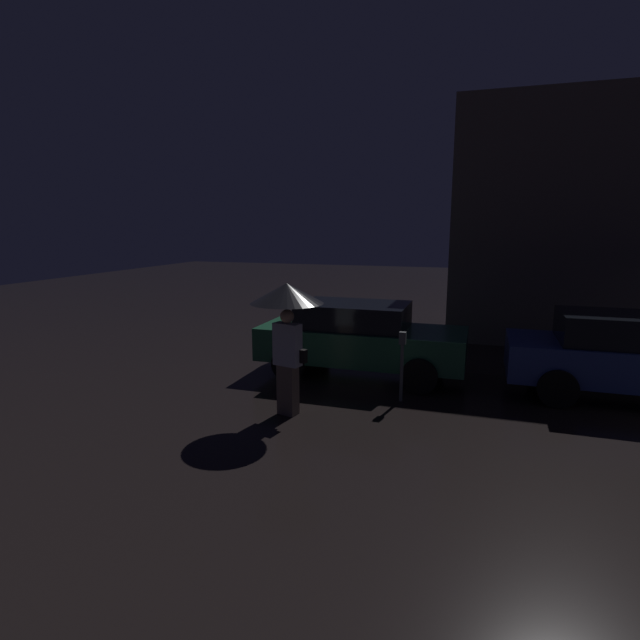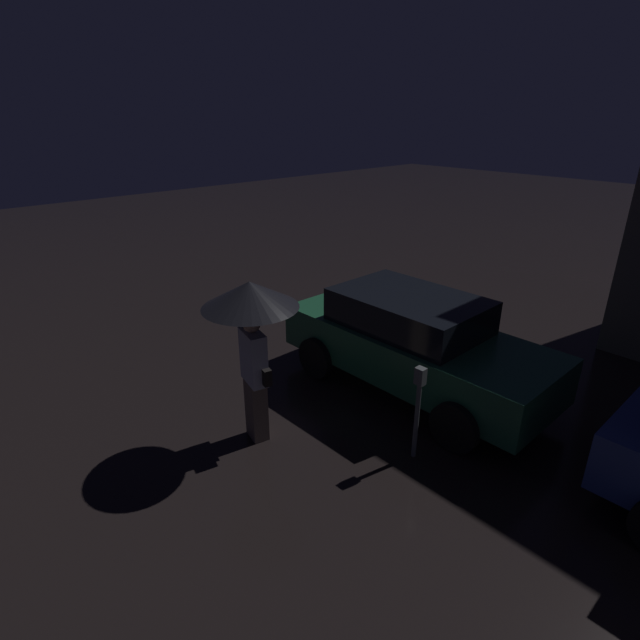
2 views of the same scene
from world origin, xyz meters
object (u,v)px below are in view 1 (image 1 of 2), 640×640
(parked_car_green, at_px, (360,338))
(parked_car_blue, at_px, (633,356))
(pedestrian_with_umbrella, at_px, (287,309))
(parking_meter, at_px, (402,359))

(parked_car_green, xyz_separation_m, parked_car_blue, (5.04, 0.04, 0.01))
(parked_car_green, xyz_separation_m, pedestrian_with_umbrella, (-0.61, -2.56, 0.98))
(parked_car_green, distance_m, pedestrian_with_umbrella, 2.81)
(parked_car_blue, bearing_deg, pedestrian_with_umbrella, -155.43)
(pedestrian_with_umbrella, bearing_deg, parked_car_blue, -141.26)
(parked_car_blue, xyz_separation_m, pedestrian_with_umbrella, (-5.65, -2.60, 0.97))
(parked_car_green, relative_size, pedestrian_with_umbrella, 1.92)
(parked_car_green, relative_size, parking_meter, 3.34)
(parked_car_blue, distance_m, pedestrian_with_umbrella, 6.29)
(parked_car_green, height_order, pedestrian_with_umbrella, pedestrian_with_umbrella)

